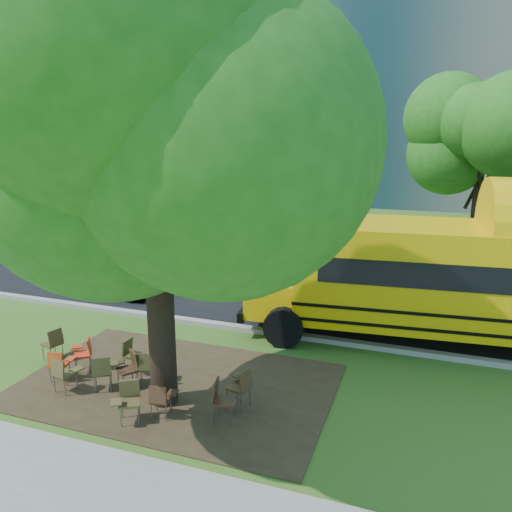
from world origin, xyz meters
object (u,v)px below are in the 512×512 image
at_px(chair_3, 129,365).
at_px(chair_8, 54,341).
at_px(chair_4, 161,397).
at_px(chair_11, 146,365).
at_px(chair_9, 85,351).
at_px(chair_10, 131,353).
at_px(chair_0, 59,363).
at_px(chair_6, 241,384).
at_px(bg_car_red, 112,243).
at_px(chair_7, 221,397).
at_px(black_car, 116,277).
at_px(chair_1, 63,372).
at_px(chair_5, 128,398).
at_px(main_tree, 151,120).
at_px(pedestrian_a, 22,220).
at_px(chair_2, 103,369).

relative_size(chair_3, chair_8, 1.00).
bearing_deg(chair_4, chair_11, 122.71).
height_order(chair_9, chair_10, chair_9).
relative_size(chair_8, chair_9, 1.02).
relative_size(chair_0, chair_9, 0.94).
bearing_deg(chair_6, bg_car_red, 60.33).
height_order(chair_7, chair_11, chair_7).
height_order(chair_6, bg_car_red, bg_car_red).
distance_m(chair_7, chair_9, 4.10).
bearing_deg(black_car, chair_1, -146.57).
height_order(chair_5, chair_11, chair_5).
bearing_deg(chair_1, chair_8, 146.26).
bearing_deg(main_tree, chair_8, 166.57).
xyz_separation_m(chair_10, pedestrian_a, (-14.62, 11.77, 0.39)).
bearing_deg(main_tree, black_car, 131.83).
height_order(chair_2, chair_6, chair_6).
distance_m(chair_1, pedestrian_a, 19.05).
bearing_deg(main_tree, chair_10, 146.26).
xyz_separation_m(black_car, pedestrian_a, (-10.74, 6.79, 0.28)).
distance_m(main_tree, chair_7, 5.49).
xyz_separation_m(chair_1, pedestrian_a, (-13.79, 13.14, 0.37)).
bearing_deg(chair_3, chair_10, -24.79).
relative_size(chair_1, chair_7, 0.95).
distance_m(chair_5, chair_8, 3.75).
bearing_deg(black_car, chair_11, -132.19).
height_order(chair_1, chair_5, chair_5).
distance_m(chair_11, black_car, 7.11).
bearing_deg(chair_11, chair_5, -90.54).
distance_m(chair_3, chair_4, 1.62).
xyz_separation_m(chair_0, chair_8, (-0.90, 0.88, 0.04)).
relative_size(main_tree, chair_11, 11.26).
xyz_separation_m(chair_6, chair_7, (-0.17, -0.65, 0.01)).
distance_m(chair_4, pedestrian_a, 21.06).
xyz_separation_m(main_tree, chair_6, (1.61, 0.37, -5.30)).
bearing_deg(bg_car_red, chair_11, -165.75).
height_order(chair_3, chair_6, chair_6).
xyz_separation_m(chair_4, chair_5, (-0.56, -0.30, 0.05)).
distance_m(chair_5, chair_6, 2.29).
bearing_deg(pedestrian_a, chair_11, -112.75).
bearing_deg(bg_car_red, chair_10, -167.01).
height_order(chair_6, chair_8, chair_6).
relative_size(bg_car_red, pedestrian_a, 2.88).
bearing_deg(pedestrian_a, chair_0, -117.85).
relative_size(chair_7, black_car, 0.25).
xyz_separation_m(chair_7, black_car, (-6.76, 6.22, 0.06)).
bearing_deg(chair_9, chair_0, 129.45).
bearing_deg(chair_7, black_car, -143.53).
height_order(chair_5, pedestrian_a, pedestrian_a).
bearing_deg(chair_8, chair_3, -87.26).
xyz_separation_m(main_tree, black_car, (-5.31, 5.94, -5.22)).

